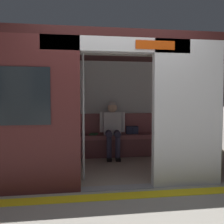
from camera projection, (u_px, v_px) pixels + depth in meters
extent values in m
plane|color=gray|center=(117.00, 188.00, 3.67)|extent=(60.00, 60.00, 0.00)
cube|color=yellow|center=(121.00, 196.00, 3.37)|extent=(8.00, 0.24, 0.01)
cube|color=silver|center=(187.00, 114.00, 3.74)|extent=(1.04, 0.12, 2.12)
cube|color=black|center=(188.00, 96.00, 3.72)|extent=(0.57, 0.02, 0.55)
cube|color=black|center=(7.00, 96.00, 3.29)|extent=(1.10, 0.02, 0.76)
cube|color=silver|center=(117.00, 45.00, 3.55)|extent=(2.08, 0.16, 0.20)
cube|color=#BF3F0C|center=(155.00, 45.00, 3.54)|extent=(0.56, 0.02, 0.12)
cube|color=#351515|center=(107.00, 49.00, 4.68)|extent=(6.40, 2.48, 0.12)
cube|color=gray|center=(107.00, 166.00, 4.81)|extent=(6.08, 2.32, 0.01)
cube|color=silver|center=(100.00, 108.00, 5.89)|extent=(6.08, 0.10, 2.12)
cube|color=#935156|center=(100.00, 123.00, 5.85)|extent=(3.52, 0.06, 0.45)
cube|color=white|center=(107.00, 54.00, 4.69)|extent=(4.48, 0.16, 0.03)
cube|color=gray|center=(117.00, 188.00, 3.67)|extent=(1.04, 0.19, 0.01)
cube|color=#935156|center=(102.00, 137.00, 5.65)|extent=(3.07, 0.44, 0.09)
cube|color=brown|center=(103.00, 149.00, 5.47)|extent=(3.07, 0.04, 0.39)
cube|color=silver|center=(112.00, 123.00, 5.65)|extent=(0.40, 0.25, 0.50)
sphere|color=beige|center=(112.00, 108.00, 5.63)|extent=(0.21, 0.21, 0.21)
sphere|color=#B2ADA8|center=(112.00, 106.00, 5.64)|extent=(0.19, 0.19, 0.19)
cylinder|color=silver|center=(123.00, 122.00, 5.63)|extent=(0.08, 0.08, 0.44)
cylinder|color=silver|center=(102.00, 122.00, 5.60)|extent=(0.08, 0.08, 0.44)
cylinder|color=#38334C|center=(117.00, 133.00, 5.47)|extent=(0.17, 0.41, 0.14)
cylinder|color=#38334C|center=(109.00, 134.00, 5.46)|extent=(0.17, 0.41, 0.14)
cylinder|color=#38334C|center=(118.00, 148.00, 5.28)|extent=(0.10, 0.10, 0.44)
cylinder|color=#38334C|center=(109.00, 148.00, 5.27)|extent=(0.10, 0.10, 0.44)
cube|color=black|center=(118.00, 159.00, 5.25)|extent=(0.12, 0.23, 0.06)
cube|color=black|center=(109.00, 159.00, 5.23)|extent=(0.12, 0.23, 0.06)
cube|color=#262D4C|center=(132.00, 130.00, 5.76)|extent=(0.26, 0.14, 0.17)
cube|color=#1A2035|center=(133.00, 131.00, 5.69)|extent=(0.02, 0.01, 0.14)
cube|color=#33723F|center=(94.00, 134.00, 5.63)|extent=(0.22, 0.26, 0.03)
cylinder|color=silver|center=(83.00, 113.00, 3.99)|extent=(0.04, 0.04, 2.10)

